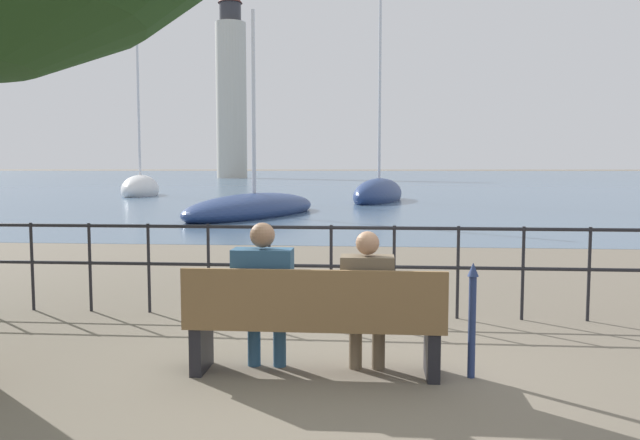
% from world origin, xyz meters
% --- Properties ---
extents(ground_plane, '(1000.00, 1000.00, 0.00)m').
position_xyz_m(ground_plane, '(0.00, 0.00, 0.00)').
color(ground_plane, '#706656').
extents(harbor_water, '(600.00, 300.00, 0.01)m').
position_xyz_m(harbor_water, '(0.00, 158.34, 0.00)').
color(harbor_water, '#47607A').
rests_on(harbor_water, ground_plane).
extents(park_bench, '(2.11, 0.45, 0.90)m').
position_xyz_m(park_bench, '(0.00, -0.07, 0.44)').
color(park_bench, brown).
rests_on(park_bench, ground_plane).
extents(seated_person_left, '(0.49, 0.35, 1.25)m').
position_xyz_m(seated_person_left, '(-0.43, 0.01, 0.69)').
color(seated_person_left, navy).
rests_on(seated_person_left, ground_plane).
extents(seated_person_right, '(0.43, 0.35, 1.19)m').
position_xyz_m(seated_person_right, '(0.43, 0.02, 0.65)').
color(seated_person_right, brown).
rests_on(seated_person_right, ground_plane).
extents(promenade_railing, '(14.31, 0.04, 1.05)m').
position_xyz_m(promenade_railing, '(-0.00, 2.00, 0.69)').
color(promenade_railing, black).
rests_on(promenade_railing, ground_plane).
extents(closed_umbrella, '(0.09, 0.09, 0.94)m').
position_xyz_m(closed_umbrella, '(1.27, -0.00, 0.53)').
color(closed_umbrella, navy).
rests_on(closed_umbrella, ground_plane).
extents(sailboat_0, '(2.69, 5.58, 12.79)m').
position_xyz_m(sailboat_0, '(-13.49, 31.48, 0.43)').
color(sailboat_0, white).
rests_on(sailboat_0, ground_plane).
extents(sailboat_2, '(4.93, 8.49, 7.49)m').
position_xyz_m(sailboat_2, '(-3.72, 16.79, 0.25)').
color(sailboat_2, navy).
rests_on(sailboat_2, ground_plane).
extents(sailboat_3, '(3.47, 7.56, 10.94)m').
position_xyz_m(sailboat_3, '(0.78, 26.25, 0.38)').
color(sailboat_3, navy).
rests_on(sailboat_3, ground_plane).
extents(harbor_lighthouse, '(4.80, 4.80, 29.63)m').
position_xyz_m(harbor_lighthouse, '(-21.92, 93.10, 13.78)').
color(harbor_lighthouse, beige).
rests_on(harbor_lighthouse, ground_plane).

